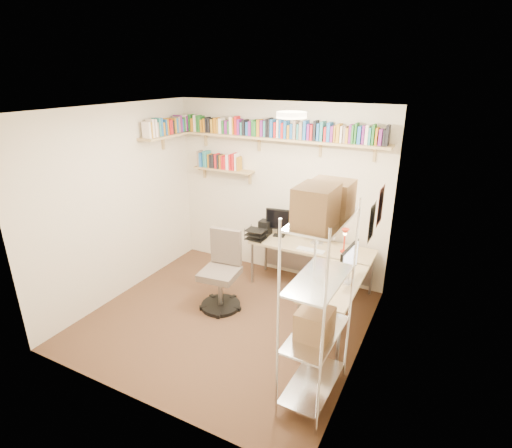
# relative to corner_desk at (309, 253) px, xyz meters

# --- Properties ---
(ground) EXTENTS (3.20, 3.20, 0.00)m
(ground) POSITION_rel_corner_desk_xyz_m (-0.69, -0.97, -0.64)
(ground) COLOR #4D3721
(ground) RESTS_ON ground
(room_shell) EXTENTS (3.24, 3.04, 2.52)m
(room_shell) POSITION_rel_corner_desk_xyz_m (-0.69, -0.97, 0.90)
(room_shell) COLOR beige
(room_shell) RESTS_ON ground
(wall_shelves) EXTENTS (3.12, 1.09, 0.80)m
(wall_shelves) POSITION_rel_corner_desk_xyz_m (-1.10, 0.33, 1.38)
(wall_shelves) COLOR tan
(wall_shelves) RESTS_ON ground
(corner_desk) EXTENTS (1.74, 1.66, 1.13)m
(corner_desk) POSITION_rel_corner_desk_xyz_m (0.00, 0.00, 0.00)
(corner_desk) COLOR tan
(corner_desk) RESTS_ON ground
(office_chair) EXTENTS (0.53, 0.54, 1.01)m
(office_chair) POSITION_rel_corner_desk_xyz_m (-0.90, -0.72, -0.22)
(office_chair) COLOR black
(office_chair) RESTS_ON ground
(wire_rack) EXTENTS (0.42, 0.82, 2.08)m
(wire_rack) POSITION_rel_corner_desk_xyz_m (0.67, -1.68, 0.79)
(wire_rack) COLOR silver
(wire_rack) RESTS_ON ground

